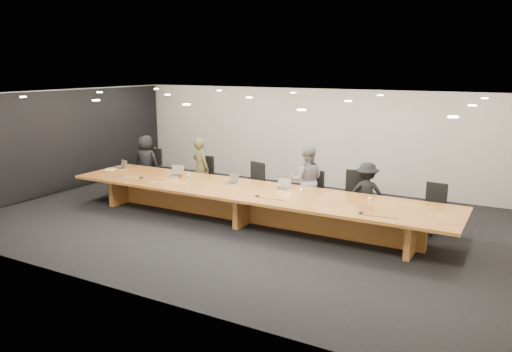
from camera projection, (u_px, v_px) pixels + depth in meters
The scene contains 28 objects.
ground at pixel (250, 222), 11.20m from camera, with size 12.00×12.00×0.00m, color black.
back_wall at pixel (319, 138), 14.30m from camera, with size 12.00×0.02×2.80m, color silver.
left_wall_panel at pixel (63, 142), 13.73m from camera, with size 0.08×7.84×2.74m, color black.
conference_table at pixel (249, 200), 11.09m from camera, with size 9.00×1.80×0.75m.
chair_far_left at pixel (151, 169), 14.12m from camera, with size 0.59×0.59×1.15m, color black, non-canonical shape.
chair_left at pixel (202, 177), 13.14m from camera, with size 0.57×0.57×1.12m, color black, non-canonical shape.
chair_mid_left at pixel (251, 184), 12.37m from camera, with size 0.56×0.56×1.11m, color black, non-canonical shape.
chair_mid_right at pixel (311, 193), 11.60m from camera, with size 0.54×0.54×1.06m, color black, non-canonical shape.
chair_right at pixel (355, 197), 11.09m from camera, with size 0.59×0.59×1.17m, color black, non-canonical shape.
chair_far_right at pixel (433, 208), 10.42m from camera, with size 0.53×0.53×1.05m, color black, non-canonical shape.
person_a at pixel (146, 162), 14.05m from camera, with size 0.75×0.49×1.53m, color black.
person_b at pixel (201, 168), 13.01m from camera, with size 0.59×0.39×1.62m, color #3C3920.
person_c at pixel (307, 181), 11.61m from camera, with size 0.79×0.62×1.63m, color slate.
person_d at pixel (367, 193), 10.97m from camera, with size 0.89×0.51×1.38m, color black.
laptop_a at pixel (120, 164), 13.23m from camera, with size 0.29×0.21×0.23m, color tan, non-canonical shape.
laptop_b at pixel (175, 171), 12.34m from camera, with size 0.34×0.25×0.27m, color #C0B493, non-canonical shape.
laptop_c at pixel (231, 179), 11.56m from camera, with size 0.29×0.21×0.23m, color tan, non-canonical shape.
laptop_d at pixel (283, 184), 11.03m from camera, with size 0.30×0.22×0.24m, color #BAA88E, non-canonical shape.
water_bottle at pixel (189, 177), 11.85m from camera, with size 0.06×0.06×0.19m, color silver.
amber_mug at pixel (181, 176), 12.19m from camera, with size 0.08×0.08×0.11m, color brown.
paper_cup_near at pixel (301, 190), 10.79m from camera, with size 0.07×0.07×0.08m, color white.
paper_cup_far at pixel (370, 199), 10.07m from camera, with size 0.07×0.07×0.09m, color silver.
notepad at pixel (110, 169), 13.15m from camera, with size 0.25×0.20×0.02m, color white.
lime_gadget at pixel (111, 169), 13.14m from camera, with size 0.17×0.10×0.03m, color green.
av_box at pixel (122, 177), 12.21m from camera, with size 0.18×0.13×0.03m, color #B0B0B5.
mic_left at pixel (142, 178), 12.14m from camera, with size 0.13×0.13×0.03m, color black.
mic_center at pixel (257, 196), 10.46m from camera, with size 0.13×0.13×0.03m, color black.
mic_right at pixel (361, 213), 9.26m from camera, with size 0.11×0.11×0.03m, color black.
Camera 1 is at (5.35, -9.28, 3.44)m, focal length 35.00 mm.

